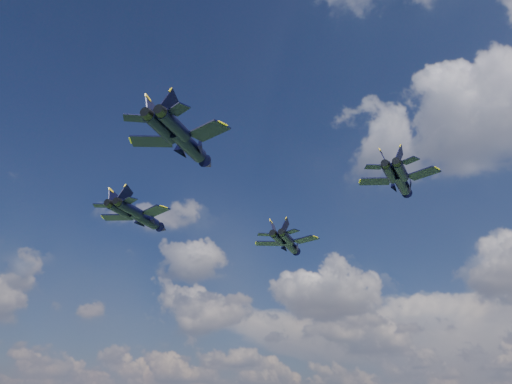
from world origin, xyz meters
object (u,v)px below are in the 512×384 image
object	(u,v)px
jet_left	(145,219)
jet_slot	(189,145)
jet_right	(402,183)
jet_lead	(290,245)

from	to	relation	value
jet_left	jet_slot	xyz separation A→B (m)	(24.77, -15.38, -0.59)
jet_left	jet_slot	distance (m)	29.16
jet_right	jet_slot	world-z (taller)	jet_slot
jet_left	jet_lead	bearing A→B (deg)	47.92
jet_left	jet_slot	world-z (taller)	jet_left
jet_left	jet_right	bearing A→B (deg)	2.34
jet_lead	jet_right	bearing A→B (deg)	-42.52
jet_lead	jet_left	world-z (taller)	jet_left
jet_lead	jet_slot	size ratio (longest dim) A/B	0.93
jet_left	jet_right	distance (m)	41.51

